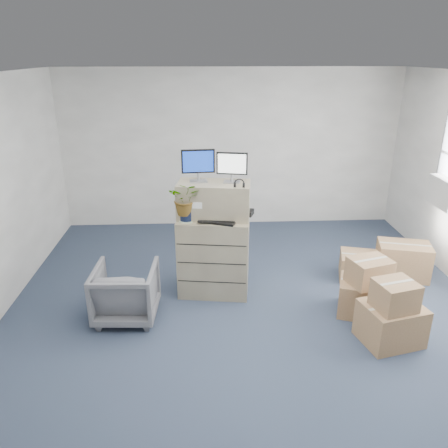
{
  "coord_description": "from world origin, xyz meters",
  "views": [
    {
      "loc": [
        -0.52,
        -4.23,
        3.02
      ],
      "look_at": [
        -0.28,
        0.4,
        1.19
      ],
      "focal_mm": 35.0,
      "sensor_mm": 36.0,
      "label": 1
    }
  ],
  "objects_px": {
    "office_chair": "(126,290)",
    "water_bottle": "(217,206)",
    "monitor_right": "(232,166)",
    "potted_plant": "(186,203)",
    "keyboard": "(216,221)",
    "filing_cabinet_lower": "(214,255)",
    "monitor_left": "(198,164)"
  },
  "relations": [
    {
      "from": "filing_cabinet_lower",
      "to": "monitor_left",
      "type": "bearing_deg",
      "value": 157.44
    },
    {
      "from": "filing_cabinet_lower",
      "to": "office_chair",
      "type": "height_order",
      "value": "filing_cabinet_lower"
    },
    {
      "from": "filing_cabinet_lower",
      "to": "keyboard",
      "type": "xyz_separation_m",
      "value": [
        0.03,
        -0.13,
        0.54
      ]
    },
    {
      "from": "filing_cabinet_lower",
      "to": "office_chair",
      "type": "bearing_deg",
      "value": -144.34
    },
    {
      "from": "keyboard",
      "to": "potted_plant",
      "type": "height_order",
      "value": "potted_plant"
    },
    {
      "from": "keyboard",
      "to": "potted_plant",
      "type": "relative_size",
      "value": 1.01
    },
    {
      "from": "water_bottle",
      "to": "office_chair",
      "type": "height_order",
      "value": "water_bottle"
    },
    {
      "from": "monitor_right",
      "to": "office_chair",
      "type": "height_order",
      "value": "monitor_right"
    },
    {
      "from": "office_chair",
      "to": "keyboard",
      "type": "bearing_deg",
      "value": -155.37
    },
    {
      "from": "filing_cabinet_lower",
      "to": "potted_plant",
      "type": "distance_m",
      "value": 0.84
    },
    {
      "from": "monitor_right",
      "to": "potted_plant",
      "type": "relative_size",
      "value": 0.76
    },
    {
      "from": "monitor_right",
      "to": "potted_plant",
      "type": "height_order",
      "value": "monitor_right"
    },
    {
      "from": "monitor_left",
      "to": "water_bottle",
      "type": "height_order",
      "value": "monitor_left"
    },
    {
      "from": "monitor_left",
      "to": "monitor_right",
      "type": "height_order",
      "value": "monitor_left"
    },
    {
      "from": "monitor_right",
      "to": "office_chair",
      "type": "xyz_separation_m",
      "value": [
        -1.31,
        -0.62,
        -1.35
      ]
    },
    {
      "from": "water_bottle",
      "to": "office_chair",
      "type": "xyz_separation_m",
      "value": [
        -1.13,
        -0.62,
        -0.82
      ]
    },
    {
      "from": "monitor_left",
      "to": "water_bottle",
      "type": "distance_m",
      "value": 0.59
    },
    {
      "from": "monitor_right",
      "to": "potted_plant",
      "type": "distance_m",
      "value": 0.73
    },
    {
      "from": "office_chair",
      "to": "water_bottle",
      "type": "bearing_deg",
      "value": -148.37
    },
    {
      "from": "monitor_left",
      "to": "keyboard",
      "type": "relative_size",
      "value": 0.82
    },
    {
      "from": "filing_cabinet_lower",
      "to": "potted_plant",
      "type": "height_order",
      "value": "potted_plant"
    },
    {
      "from": "potted_plant",
      "to": "water_bottle",
      "type": "bearing_deg",
      "value": 18.47
    },
    {
      "from": "monitor_left",
      "to": "water_bottle",
      "type": "bearing_deg",
      "value": -18.41
    },
    {
      "from": "monitor_left",
      "to": "office_chair",
      "type": "relative_size",
      "value": 0.56
    },
    {
      "from": "office_chair",
      "to": "monitor_left",
      "type": "bearing_deg",
      "value": -140.04
    },
    {
      "from": "potted_plant",
      "to": "office_chair",
      "type": "relative_size",
      "value": 0.68
    },
    {
      "from": "monitor_left",
      "to": "potted_plant",
      "type": "bearing_deg",
      "value": -134.85
    },
    {
      "from": "keyboard",
      "to": "office_chair",
      "type": "relative_size",
      "value": 0.68
    },
    {
      "from": "filing_cabinet_lower",
      "to": "monitor_left",
      "type": "xyz_separation_m",
      "value": [
        -0.18,
        0.11,
        1.21
      ]
    },
    {
      "from": "water_bottle",
      "to": "monitor_right",
      "type": "bearing_deg",
      "value": 0.69
    },
    {
      "from": "monitor_right",
      "to": "office_chair",
      "type": "relative_size",
      "value": 0.51
    },
    {
      "from": "water_bottle",
      "to": "potted_plant",
      "type": "height_order",
      "value": "potted_plant"
    }
  ]
}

